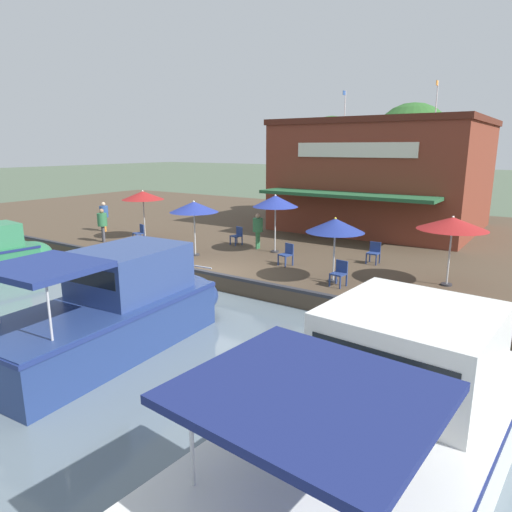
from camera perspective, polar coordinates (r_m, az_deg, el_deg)
name	(u,v)px	position (r m, az deg, el deg)	size (l,w,h in m)	color
ground_plane	(198,288)	(17.09, -7.24, -4.04)	(220.00, 220.00, 0.00)	#4C5B47
quay_deck	(328,235)	(26.03, 8.96, 2.63)	(22.00, 56.00, 0.60)	#4C3D2D
quay_edge_fender	(199,271)	(16.98, -7.08, -1.87)	(0.20, 50.40, 0.10)	#2D2D33
waterfront_restaurant	(383,175)	(27.16, 15.65, 9.73)	(10.78, 10.33, 7.84)	brown
patio_umbrella_mid_patio_left	(275,201)	(19.75, 2.44, 6.85)	(1.96, 1.96, 2.54)	#B7B7B7
patio_umbrella_back_row	(335,225)	(15.51, 9.87, 3.78)	(1.98, 1.98, 2.23)	#B7B7B7
patio_umbrella_by_entrance	(194,207)	(19.33, -7.77, 6.09)	(2.05, 2.05, 2.34)	#B7B7B7
patio_umbrella_mid_patio_right	(453,224)	(16.13, 23.36, 3.75)	(2.24, 2.24, 2.34)	#B7B7B7
patio_umbrella_near_quay_edge	(143,195)	(23.42, -13.96, 7.35)	(2.07, 2.07, 2.44)	#B7B7B7
cafe_chair_under_first_umbrella	(140,232)	(22.97, -14.34, 2.91)	(0.56, 0.56, 0.85)	navy
cafe_chair_beside_entrance	(340,272)	(15.36, 10.40, -1.98)	(0.49, 0.49, 0.85)	navy
cafe_chair_far_corner_seat	(237,235)	(21.59, -2.35, 2.67)	(0.54, 0.54, 0.85)	navy
cafe_chair_back_row_seat	(287,253)	(17.82, 3.88, 0.34)	(0.54, 0.54, 0.85)	navy
cafe_chair_mid_patio	(374,252)	(18.65, 14.52, 0.53)	(0.44, 0.44, 0.85)	navy
person_mid_patio	(104,213)	(26.34, -18.47, 5.09)	(0.45, 0.45, 1.61)	orange
person_near_entrance	(258,227)	(20.63, 0.23, 3.66)	(0.46, 0.46, 1.61)	#337547
person_at_quay_edge	(102,221)	(23.36, -18.66, 4.13)	(0.46, 0.46, 1.62)	#4C4C56
motorboat_nearest_quay	(124,307)	(12.52, -16.16, -6.18)	(7.22, 3.04, 2.57)	navy
motorboat_mid_row	(396,414)	(8.00, 17.15, -18.33)	(9.07, 3.64, 2.56)	silver
tree_upstream_bank	(328,145)	(31.87, 9.02, 13.52)	(3.77, 3.59, 6.55)	brown
tree_downstream_bank	(407,147)	(31.47, 18.32, 12.82)	(5.45, 5.19, 7.26)	brown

